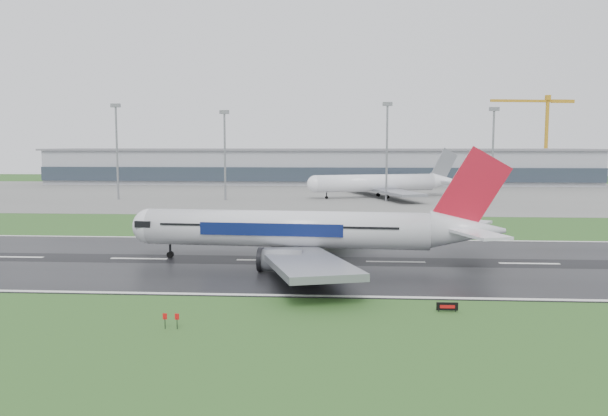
{
  "coord_description": "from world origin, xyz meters",
  "views": [
    {
      "loc": [
        12.12,
        -92.78,
        18.06
      ],
      "look_at": [
        5.18,
        12.0,
        7.0
      ],
      "focal_mm": 36.2,
      "sensor_mm": 36.0,
      "label": 1
    }
  ],
  "objects": [
    {
      "name": "ground",
      "position": [
        0.0,
        0.0,
        0.0
      ],
      "size": [
        520.0,
        520.0,
        0.0
      ],
      "primitive_type": "plane",
      "color": "#26501D",
      "rests_on": "ground"
    },
    {
      "name": "runway",
      "position": [
        0.0,
        0.0,
        0.05
      ],
      "size": [
        400.0,
        45.0,
        0.1
      ],
      "primitive_type": "cube",
      "color": "black",
      "rests_on": "ground"
    },
    {
      "name": "apron",
      "position": [
        0.0,
        125.0,
        0.04
      ],
      "size": [
        400.0,
        130.0,
        0.08
      ],
      "primitive_type": "cube",
      "color": "slate",
      "rests_on": "ground"
    },
    {
      "name": "terminal",
      "position": [
        0.0,
        185.0,
        7.5
      ],
      "size": [
        240.0,
        36.0,
        15.0
      ],
      "primitive_type": "cube",
      "color": "gray",
      "rests_on": "ground"
    },
    {
      "name": "main_airliner",
      "position": [
        7.24,
        -0.61,
        8.51
      ],
      "size": [
        60.82,
        58.32,
        16.81
      ],
      "primitive_type": null,
      "rotation": [
        0.0,
        0.0,
        -0.07
      ],
      "color": "silver",
      "rests_on": "runway"
    },
    {
      "name": "parked_airliner",
      "position": [
        24.48,
        112.65,
        8.04
      ],
      "size": [
        67.64,
        65.3,
        15.91
      ],
      "primitive_type": null,
      "rotation": [
        0.0,
        0.0,
        0.33
      ],
      "color": "white",
      "rests_on": "apron"
    },
    {
      "name": "tower_crane",
      "position": [
        105.55,
        200.0,
        20.3
      ],
      "size": [
        40.46,
        10.22,
        40.61
      ],
      "primitive_type": null,
      "rotation": [
        0.0,
        0.0,
        0.2
      ],
      "color": "#BD851B",
      "rests_on": "ground"
    },
    {
      "name": "runway_sign",
      "position": [
        23.27,
        -27.41,
        0.52
      ],
      "size": [
        2.31,
        0.33,
        1.04
      ],
      "primitive_type": null,
      "rotation": [
        0.0,
        0.0,
        -0.03
      ],
      "color": "black",
      "rests_on": "ground"
    },
    {
      "name": "floodmast_1",
      "position": [
        -60.84,
        100.0,
        14.77
      ],
      "size": [
        0.64,
        0.64,
        29.55
      ],
      "primitive_type": "cylinder",
      "color": "gray",
      "rests_on": "ground"
    },
    {
      "name": "floodmast_2",
      "position": [
        -25.83,
        100.0,
        13.67
      ],
      "size": [
        0.64,
        0.64,
        27.35
      ],
      "primitive_type": "cylinder",
      "color": "gray",
      "rests_on": "ground"
    },
    {
      "name": "floodmast_3",
      "position": [
        25.24,
        100.0,
        14.82
      ],
      "size": [
        0.64,
        0.64,
        29.65
      ],
      "primitive_type": "cylinder",
      "color": "gray",
      "rests_on": "ground"
    },
    {
      "name": "floodmast_4",
      "position": [
        57.71,
        100.0,
        13.99
      ],
      "size": [
        0.64,
        0.64,
        27.99
      ],
      "primitive_type": "cylinder",
      "color": "gray",
      "rests_on": "ground"
    }
  ]
}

